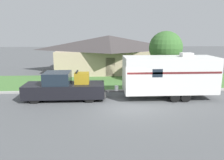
{
  "coord_description": "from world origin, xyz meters",
  "views": [
    {
      "loc": [
        -1.49,
        -13.55,
        4.82
      ],
      "look_at": [
        -0.62,
        1.88,
        1.4
      ],
      "focal_mm": 35.0,
      "sensor_mm": 36.0,
      "label": 1
    }
  ],
  "objects": [
    {
      "name": "curb_strip",
      "position": [
        0.0,
        3.75,
        0.07
      ],
      "size": [
        80.0,
        0.3,
        0.14
      ],
      "color": "#999993",
      "rests_on": "ground_plane"
    },
    {
      "name": "lawn_strip",
      "position": [
        0.0,
        7.4,
        0.01
      ],
      "size": [
        80.0,
        7.0,
        0.03
      ],
      "color": "#477538",
      "rests_on": "ground_plane"
    },
    {
      "name": "mailbox",
      "position": [
        5.49,
        4.53,
        1.0
      ],
      "size": [
        0.48,
        0.2,
        1.29
      ],
      "color": "brown",
      "rests_on": "ground_plane"
    },
    {
      "name": "tree_in_yard",
      "position": [
        4.5,
        6.08,
        3.39
      ],
      "size": [
        3.02,
        3.02,
        4.91
      ],
      "color": "brown",
      "rests_on": "ground_plane"
    },
    {
      "name": "house_across_street",
      "position": [
        -0.35,
        13.42,
        2.28
      ],
      "size": [
        13.11,
        7.67,
        4.41
      ],
      "color": "tan",
      "rests_on": "ground_plane"
    },
    {
      "name": "travel_trailer",
      "position": [
        3.58,
        1.88,
        1.77
      ],
      "size": [
        7.86,
        2.45,
        3.34
      ],
      "color": "black",
      "rests_on": "ground_plane"
    },
    {
      "name": "pickup_truck",
      "position": [
        -4.08,
        1.88,
        0.89
      ],
      "size": [
        5.82,
        2.0,
        2.09
      ],
      "color": "black",
      "rests_on": "ground_plane"
    },
    {
      "name": "ground_plane",
      "position": [
        0.0,
        0.0,
        0.0
      ],
      "size": [
        120.0,
        120.0,
        0.0
      ],
      "primitive_type": "plane",
      "color": "#515456"
    }
  ]
}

